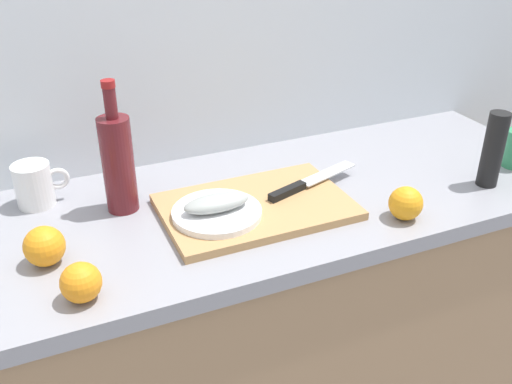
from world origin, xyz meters
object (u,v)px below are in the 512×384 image
Objects in this scene: cutting_board at (256,207)px; coffee_mug_0 at (35,185)px; chef_knife at (303,185)px; wine_bottle at (118,162)px; white_plate at (217,213)px; fish_fillet at (216,203)px; orange_0 at (81,282)px; pepper_mill at (493,150)px.

coffee_mug_0 is at bearing 153.07° from cutting_board.
chef_knife is 0.45m from wine_bottle.
fish_fillet is (0.00, 0.00, 0.03)m from white_plate.
chef_knife is (0.24, 0.04, 0.00)m from white_plate.
wine_bottle is at bearing 146.97° from chef_knife.
cutting_board is 1.55× the size of chef_knife.
cutting_board is 2.16× the size of white_plate.
white_plate is 2.65× the size of orange_0.
cutting_board is 0.53m from coffee_mug_0.
chef_knife is (0.24, 0.04, -0.02)m from fish_fillet.
chef_knife is 0.49m from pepper_mill.
orange_0 is (0.04, -0.41, -0.01)m from coffee_mug_0.
fish_fillet is 1.20× the size of coffee_mug_0.
chef_knife is at bearing 9.63° from white_plate.
fish_fillet is 0.45m from coffee_mug_0.
cutting_board is at bearing 21.79° from orange_0.
wine_bottle is 0.22m from coffee_mug_0.
wine_bottle is 0.35m from orange_0.
white_plate is at bearing 172.00° from pepper_mill.
pepper_mill is (1.07, -0.35, 0.04)m from coffee_mug_0.
chef_knife is at bearing 19.10° from orange_0.
wine_bottle reaches higher than pepper_mill.
cutting_board is 0.11m from fish_fillet.
cutting_board is at bearing 169.11° from pepper_mill.
fish_fillet is at bearing -171.05° from cutting_board.
pepper_mill is (0.46, -0.14, 0.07)m from chef_knife.
chef_knife is at bearing -19.46° from coffee_mug_0.
white_plate is at bearing 171.41° from chef_knife.
wine_bottle reaches higher than cutting_board.
cutting_board is 1.39× the size of wine_bottle.
pepper_mill is (0.70, -0.10, 0.07)m from white_plate.
wine_bottle reaches higher than chef_knife.
wine_bottle is at bearing 154.51° from cutting_board.
pepper_mill is at bearing -15.87° from wine_bottle.
orange_0 reaches higher than fish_fillet.
wine_bottle is 0.92m from pepper_mill.
chef_knife is 2.22× the size of coffee_mug_0.
coffee_mug_0 is 0.66× the size of pepper_mill.
coffee_mug_0 is at bearing 96.12° from orange_0.
pepper_mill reaches higher than chef_knife.
cutting_board is 0.61m from pepper_mill.
coffee_mug_0 is at bearing 145.12° from fish_fillet.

